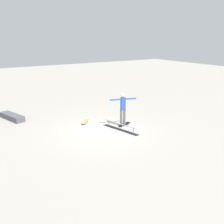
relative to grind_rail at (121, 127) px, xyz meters
name	(u,v)px	position (x,y,z in m)	size (l,w,h in m)	color
ground_plane	(104,131)	(0.31, 0.77, -0.14)	(60.00, 60.00, 0.00)	#ADA89E
grind_rail	(121,127)	(0.00, 0.00, 0.00)	(2.22, 0.72, 0.33)	black
skate_ledge	(12,117)	(4.66, 4.10, 0.01)	(1.88, 0.52, 0.30)	#595960
skater_main	(123,107)	(0.48, -0.47, 0.86)	(0.50, 1.35, 1.72)	slate
skateboard_main	(124,124)	(0.47, -0.57, -0.07)	(0.40, 0.82, 0.09)	black
loose_skateboard_natural	(85,122)	(1.93, 0.96, -0.07)	(0.72, 0.69, 0.09)	tan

